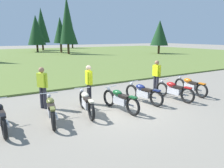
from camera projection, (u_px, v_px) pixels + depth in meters
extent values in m
plane|color=gray|center=(120.00, 109.00, 8.52)|extent=(140.00, 140.00, 0.00)
cube|color=#5B7033|center=(22.00, 57.00, 30.45)|extent=(80.00, 44.00, 0.10)
cylinder|color=#47331E|center=(61.00, 48.00, 37.71)|extent=(0.36, 0.36, 1.77)
cone|color=#193D1E|center=(60.00, 30.00, 37.04)|extent=(2.48, 2.48, 4.45)
cylinder|color=#47331E|center=(73.00, 46.00, 53.09)|extent=(0.36, 0.36, 1.05)
cone|color=#193D1E|center=(72.00, 35.00, 52.46)|extent=(2.81, 2.81, 4.72)
cylinder|color=#47331E|center=(68.00, 49.00, 34.52)|extent=(0.36, 0.36, 1.73)
cone|color=#193D1E|center=(67.00, 20.00, 33.54)|extent=(2.56, 2.56, 7.34)
cylinder|color=#47331E|center=(37.00, 49.00, 39.58)|extent=(0.36, 0.36, 1.40)
cone|color=#193D1E|center=(36.00, 30.00, 38.85)|extent=(3.22, 3.22, 5.34)
cylinder|color=#47331E|center=(159.00, 50.00, 35.56)|extent=(0.36, 0.36, 1.46)
cone|color=#193D1E|center=(160.00, 33.00, 34.96)|extent=(2.95, 2.95, 4.07)
cylinder|color=#47331E|center=(43.00, 47.00, 44.66)|extent=(0.36, 0.36, 1.68)
cone|color=#193D1E|center=(41.00, 25.00, 43.72)|extent=(3.07, 3.07, 6.99)
torus|color=black|center=(4.00, 127.00, 5.92)|extent=(0.14, 0.70, 0.70)
cube|color=silver|center=(0.00, 118.00, 6.47)|extent=(0.24, 0.65, 0.28)
cube|color=black|center=(1.00, 113.00, 6.25)|extent=(0.25, 0.49, 0.10)
cube|color=black|center=(3.00, 116.00, 5.84)|extent=(0.16, 0.33, 0.06)
cylinder|color=silver|center=(7.00, 123.00, 6.33)|extent=(0.10, 0.55, 0.07)
torus|color=black|center=(50.00, 106.00, 7.76)|extent=(0.22, 0.71, 0.70)
torus|color=black|center=(53.00, 119.00, 6.48)|extent=(0.22, 0.71, 0.70)
cube|color=silver|center=(51.00, 111.00, 7.11)|extent=(0.31, 0.67, 0.28)
ellipsoid|color=brown|center=(50.00, 101.00, 7.21)|extent=(0.34, 0.52, 0.22)
cube|color=black|center=(51.00, 106.00, 6.86)|extent=(0.30, 0.51, 0.10)
cube|color=brown|center=(52.00, 109.00, 6.41)|extent=(0.20, 0.34, 0.06)
cylinder|color=silver|center=(49.00, 93.00, 7.56)|extent=(0.62, 0.14, 0.03)
sphere|color=silver|center=(49.00, 96.00, 7.70)|extent=(0.14, 0.14, 0.14)
cylinder|color=silver|center=(57.00, 116.00, 6.90)|extent=(0.17, 0.55, 0.07)
torus|color=black|center=(82.00, 100.00, 8.52)|extent=(0.22, 0.71, 0.70)
torus|color=black|center=(91.00, 111.00, 7.24)|extent=(0.22, 0.71, 0.70)
cube|color=silver|center=(86.00, 104.00, 7.87)|extent=(0.31, 0.67, 0.28)
ellipsoid|color=beige|center=(85.00, 95.00, 7.97)|extent=(0.34, 0.52, 0.22)
cube|color=black|center=(88.00, 99.00, 7.62)|extent=(0.30, 0.51, 0.10)
cube|color=beige|center=(91.00, 101.00, 7.16)|extent=(0.19, 0.34, 0.06)
cylinder|color=silver|center=(82.00, 88.00, 8.31)|extent=(0.62, 0.14, 0.03)
sphere|color=silver|center=(82.00, 90.00, 8.45)|extent=(0.14, 0.14, 0.14)
cylinder|color=silver|center=(92.00, 108.00, 7.66)|extent=(0.17, 0.55, 0.07)
torus|color=black|center=(109.00, 98.00, 8.77)|extent=(0.20, 0.71, 0.70)
torus|color=black|center=(133.00, 106.00, 7.71)|extent=(0.20, 0.71, 0.70)
cube|color=silver|center=(120.00, 101.00, 8.23)|extent=(0.29, 0.66, 0.28)
ellipsoid|color=#144C23|center=(117.00, 93.00, 8.30)|extent=(0.33, 0.51, 0.22)
cube|color=black|center=(124.00, 96.00, 8.01)|extent=(0.29, 0.51, 0.10)
cube|color=#144C23|center=(133.00, 97.00, 7.63)|extent=(0.19, 0.34, 0.06)
cylinder|color=silver|center=(110.00, 86.00, 8.58)|extent=(0.62, 0.12, 0.03)
sphere|color=silver|center=(109.00, 89.00, 8.70)|extent=(0.14, 0.14, 0.14)
cylinder|color=silver|center=(128.00, 104.00, 8.11)|extent=(0.15, 0.55, 0.07)
torus|color=black|center=(132.00, 92.00, 9.73)|extent=(0.23, 0.71, 0.70)
torus|color=black|center=(156.00, 98.00, 8.70)|extent=(0.23, 0.71, 0.70)
cube|color=silver|center=(143.00, 94.00, 9.21)|extent=(0.32, 0.67, 0.28)
ellipsoid|color=navy|center=(140.00, 87.00, 9.28)|extent=(0.35, 0.52, 0.22)
cube|color=black|center=(148.00, 90.00, 9.00)|extent=(0.31, 0.51, 0.10)
cube|color=navy|center=(157.00, 90.00, 8.63)|extent=(0.20, 0.34, 0.06)
cylinder|color=silver|center=(133.00, 81.00, 9.54)|extent=(0.61, 0.15, 0.03)
sphere|color=silver|center=(131.00, 84.00, 9.66)|extent=(0.14, 0.14, 0.14)
cylinder|color=silver|center=(151.00, 97.00, 9.10)|extent=(0.17, 0.55, 0.07)
torus|color=black|center=(162.00, 89.00, 10.24)|extent=(0.18, 0.71, 0.70)
torus|color=black|center=(188.00, 95.00, 9.15)|extent=(0.18, 0.71, 0.70)
cube|color=silver|center=(174.00, 91.00, 9.68)|extent=(0.28, 0.66, 0.28)
ellipsoid|color=#AD1919|center=(171.00, 84.00, 9.76)|extent=(0.32, 0.51, 0.22)
cube|color=black|center=(178.00, 87.00, 9.47)|extent=(0.28, 0.50, 0.10)
cube|color=#AD1919|center=(188.00, 88.00, 9.08)|extent=(0.18, 0.33, 0.06)
cylinder|color=silver|center=(164.00, 79.00, 10.05)|extent=(0.62, 0.11, 0.03)
sphere|color=silver|center=(162.00, 81.00, 10.17)|extent=(0.14, 0.14, 0.14)
cylinder|color=silver|center=(181.00, 94.00, 9.56)|extent=(0.14, 0.55, 0.07)
torus|color=black|center=(180.00, 85.00, 11.17)|extent=(0.14, 0.70, 0.70)
torus|color=black|center=(202.00, 91.00, 9.96)|extent=(0.14, 0.70, 0.70)
cube|color=silver|center=(190.00, 87.00, 10.56)|extent=(0.24, 0.65, 0.28)
ellipsoid|color=orange|center=(188.00, 80.00, 10.65)|extent=(0.29, 0.49, 0.22)
cube|color=black|center=(194.00, 83.00, 10.32)|extent=(0.25, 0.49, 0.10)
cube|color=orange|center=(202.00, 84.00, 9.89)|extent=(0.16, 0.33, 0.06)
cylinder|color=silver|center=(182.00, 76.00, 10.98)|extent=(0.62, 0.07, 0.03)
sphere|color=silver|center=(180.00, 78.00, 11.11)|extent=(0.14, 0.14, 0.14)
cylinder|color=silver|center=(197.00, 90.00, 10.38)|extent=(0.10, 0.55, 0.07)
cylinder|color=#2D2D38|center=(155.00, 84.00, 10.93)|extent=(0.14, 0.14, 0.88)
cylinder|color=#2D2D38|center=(157.00, 85.00, 10.79)|extent=(0.14, 0.14, 0.88)
cube|color=#D8EA19|center=(157.00, 71.00, 10.70)|extent=(0.25, 0.38, 0.56)
sphere|color=#9E7051|center=(157.00, 63.00, 10.62)|extent=(0.22, 0.22, 0.22)
cylinder|color=#D8EA19|center=(153.00, 70.00, 10.89)|extent=(0.09, 0.09, 0.52)
cylinder|color=#D8EA19|center=(160.00, 71.00, 10.52)|extent=(0.09, 0.09, 0.52)
cylinder|color=#2D2D38|center=(45.00, 98.00, 8.44)|extent=(0.14, 0.14, 0.88)
cylinder|color=#2D2D38|center=(42.00, 97.00, 8.52)|extent=(0.14, 0.14, 0.88)
cube|color=#C6E52D|center=(42.00, 80.00, 8.32)|extent=(0.38, 0.42, 0.56)
sphere|color=#9E7051|center=(41.00, 70.00, 8.24)|extent=(0.22, 0.22, 0.22)
cylinder|color=#C6E52D|center=(47.00, 81.00, 8.23)|extent=(0.09, 0.09, 0.52)
cylinder|color=#C6E52D|center=(38.00, 80.00, 8.43)|extent=(0.09, 0.09, 0.52)
cylinder|color=black|center=(89.00, 94.00, 9.10)|extent=(0.14, 0.14, 0.88)
cylinder|color=black|center=(90.00, 95.00, 8.94)|extent=(0.14, 0.14, 0.88)
cube|color=#D8EA19|center=(89.00, 77.00, 8.86)|extent=(0.27, 0.39, 0.56)
sphere|color=beige|center=(89.00, 68.00, 8.78)|extent=(0.22, 0.22, 0.22)
cylinder|color=#D8EA19|center=(87.00, 77.00, 9.08)|extent=(0.09, 0.09, 0.52)
cylinder|color=#D8EA19|center=(90.00, 79.00, 8.66)|extent=(0.09, 0.09, 0.52)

